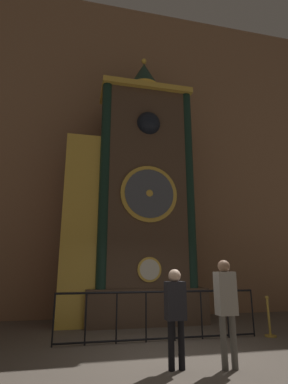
{
  "coord_description": "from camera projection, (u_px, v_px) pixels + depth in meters",
  "views": [
    {
      "loc": [
        -1.91,
        -5.83,
        1.62
      ],
      "look_at": [
        0.29,
        3.85,
        4.17
      ],
      "focal_mm": 28.0,
      "sensor_mm": 36.0,
      "label": 1
    }
  ],
  "objects": [
    {
      "name": "cathedral_back_wall",
      "position": [
        127.0,
        144.0,
        12.1
      ],
      "size": [
        24.0,
        0.32,
        13.06
      ],
      "color": "#936B4C",
      "rests_on": "ground_plane"
    },
    {
      "name": "visitor_far",
      "position": [
        226.0,
        301.0,
        5.21
      ],
      "size": [
        0.35,
        0.23,
        1.77
      ],
      "rotation": [
        0.0,
        0.0,
        0.04
      ],
      "color": "#58554F",
      "rests_on": "ground_plane"
    },
    {
      "name": "stanchion_post",
      "position": [
        269.0,
        323.0,
        7.44
      ],
      "size": [
        0.28,
        0.28,
        0.96
      ],
      "color": "#B28E33",
      "rests_on": "ground_plane"
    },
    {
      "name": "ground_plane",
      "position": [
        175.0,
        360.0,
        5.51
      ],
      "size": [
        28.0,
        28.0,
        0.0
      ],
      "primitive_type": "plane",
      "color": "brown"
    },
    {
      "name": "railing_fence",
      "position": [
        160.0,
        313.0,
        7.03
      ],
      "size": [
        4.86,
        0.05,
        1.11
      ],
      "color": "black",
      "rests_on": "ground_plane"
    },
    {
      "name": "visitor_near",
      "position": [
        175.0,
        307.0,
        5.17
      ],
      "size": [
        0.35,
        0.23,
        1.61
      ],
      "rotation": [
        0.0,
        0.0,
        0.04
      ],
      "color": "black",
      "rests_on": "ground_plane"
    },
    {
      "name": "clock_tower",
      "position": [
        134.0,
        197.0,
        10.09
      ],
      "size": [
        4.49,
        1.84,
        9.49
      ],
      "color": "brown",
      "rests_on": "ground_plane"
    }
  ]
}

